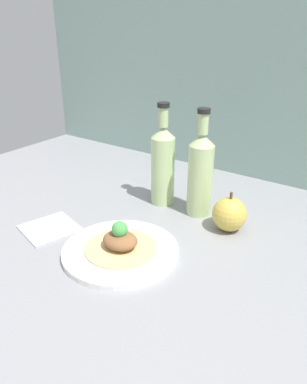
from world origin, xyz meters
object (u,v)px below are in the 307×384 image
(cider_bottle_left, at_px, (163,164))
(cider_bottle_right, at_px, (200,173))
(plated_food, at_px, (120,241))
(apple, at_px, (229,214))
(plate, at_px, (121,250))

(cider_bottle_left, bearing_deg, cider_bottle_right, 0.00)
(plated_food, height_order, apple, apple)
(cider_bottle_left, bearing_deg, plated_food, -75.52)
(apple, bearing_deg, cider_bottle_left, 171.24)
(cider_bottle_left, height_order, apple, cider_bottle_left)
(plate, xyz_separation_m, apple, (0.15, 0.24, 0.03))
(cider_bottle_right, height_order, apple, cider_bottle_right)
(cider_bottle_left, relative_size, apple, 2.79)
(cider_bottle_left, xyz_separation_m, apple, (0.22, -0.03, -0.08))
(plated_food, xyz_separation_m, apple, (0.15, 0.24, 0.01))
(cider_bottle_left, bearing_deg, apple, -8.76)
(plated_food, bearing_deg, cider_bottle_left, 104.48)
(plated_food, height_order, cider_bottle_left, cider_bottle_left)
(apple, bearing_deg, cider_bottle_right, 161.82)
(plated_food, bearing_deg, apple, 57.49)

